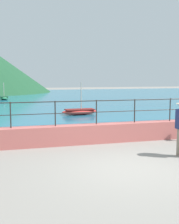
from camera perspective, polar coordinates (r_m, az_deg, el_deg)
ground_plane at (r=8.01m, az=8.21°, el=-10.91°), size 120.00×120.00×0.00m
promenade_wall at (r=10.83m, az=1.36°, el=-4.23°), size 20.00×0.56×0.70m
railing at (r=10.69m, az=1.38°, el=0.85°), size 18.44×0.04×0.90m
lake_water at (r=33.03m, az=-10.25°, el=2.60°), size 64.00×44.32×0.06m
boat_1 at (r=32.34m, az=-16.47°, el=2.74°), size 1.11×2.37×1.80m
boat_2 at (r=18.42m, az=-1.93°, el=0.10°), size 2.34×1.02×2.05m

